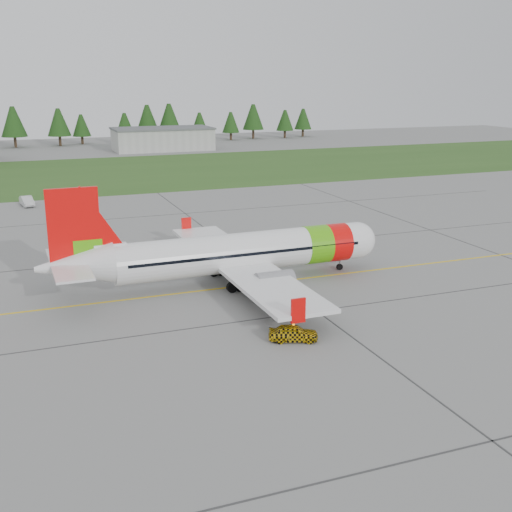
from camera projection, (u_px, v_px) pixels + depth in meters
name	position (u px, v px, depth m)	size (l,w,h in m)	color
ground	(194.00, 328.00, 46.83)	(320.00, 320.00, 0.00)	gray
aircraft	(236.00, 253.00, 56.60)	(30.93, 28.36, 9.37)	white
follow_me_car	(294.00, 318.00, 44.13)	(1.38, 1.17, 3.43)	yellow
service_van	(26.00, 191.00, 90.74)	(1.47, 1.39, 4.22)	silver
grass_strip	(76.00, 175.00, 120.57)	(320.00, 50.00, 0.03)	#30561E
taxi_guideline	(168.00, 295.00, 54.02)	(120.00, 0.25, 0.02)	gold
hangar_east	(163.00, 140.00, 160.87)	(24.00, 12.00, 5.20)	#A8A8A3
treeline	(52.00, 127.00, 169.60)	(160.00, 8.00, 10.00)	#1C3F14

